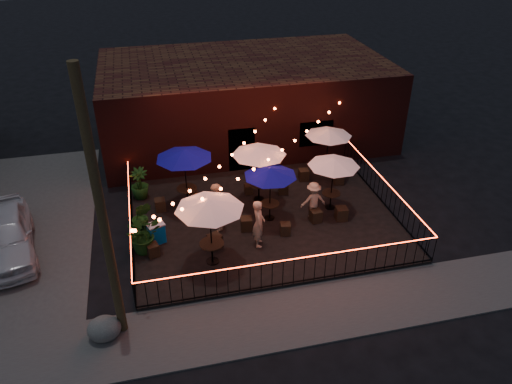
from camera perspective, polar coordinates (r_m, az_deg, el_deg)
ground at (r=18.09m, az=2.38°, el=-6.72°), size 110.00×110.00×0.00m
patio at (r=19.61m, az=0.83°, el=-3.07°), size 10.00×8.00×0.15m
sidewalk at (r=15.75m, az=5.61°, el=-13.68°), size 18.00×2.50×0.05m
brick_building at (r=25.89m, az=-1.32°, el=10.50°), size 14.00×8.00×4.00m
utility_pole at (r=13.26m, az=-17.16°, el=-2.73°), size 0.26×0.26×8.00m
fence_front at (r=16.19m, az=4.33°, el=-9.06°), size 10.00×0.04×1.04m
fence_left at (r=18.89m, az=-14.06°, el=-3.46°), size 0.04×8.00×1.04m
fence_right at (r=20.91m, az=14.25°, el=0.13°), size 0.04×8.00×1.04m
festoon_lights at (r=17.90m, az=-2.02°, el=2.48°), size 10.02×8.72×1.32m
cafe_table_0 at (r=16.08m, az=-5.35°, el=-1.49°), size 2.33×2.33×2.53m
cafe_table_1 at (r=19.46m, az=-8.24°, el=4.23°), size 2.72×2.72×2.46m
cafe_table_2 at (r=18.46m, az=1.65°, el=2.20°), size 2.46×2.46×2.22m
cafe_table_3 at (r=19.63m, az=0.34°, el=4.67°), size 2.58×2.58×2.41m
cafe_table_4 at (r=19.36m, az=8.89°, el=3.32°), size 2.67×2.67×2.23m
cafe_table_5 at (r=21.83m, az=8.31°, el=6.70°), size 2.49×2.49×2.24m
bistro_chair_0 at (r=17.86m, az=-11.72°, el=-6.49°), size 0.48×0.48×0.46m
bistro_chair_1 at (r=17.92m, az=-4.72°, el=-5.62°), size 0.57×0.57×0.51m
bistro_chair_2 at (r=20.24m, az=-10.89°, el=-1.44°), size 0.42×0.42×0.49m
bistro_chair_3 at (r=20.51m, az=-7.11°, el=-0.64°), size 0.41×0.41×0.47m
bistro_chair_4 at (r=18.76m, az=-1.12°, el=-3.65°), size 0.47×0.47×0.50m
bistro_chair_5 at (r=18.56m, az=3.37°, el=-4.22°), size 0.44×0.44×0.44m
bistro_chair_6 at (r=21.00m, az=-0.86°, el=0.34°), size 0.35×0.35×0.40m
bistro_chair_7 at (r=21.03m, az=3.13°, el=0.48°), size 0.49×0.49×0.49m
bistro_chair_8 at (r=19.35m, az=6.83°, el=-2.71°), size 0.44×0.44×0.48m
bistro_chair_9 at (r=19.60m, az=9.73°, el=-2.44°), size 0.47×0.47×0.51m
bistro_chair_10 at (r=22.09m, az=5.45°, el=1.98°), size 0.46×0.46×0.50m
bistro_chair_11 at (r=22.01m, az=9.45°, el=1.52°), size 0.45×0.45×0.47m
patron_a at (r=17.61m, az=0.31°, el=-3.60°), size 0.55×0.74×1.82m
patron_b at (r=18.47m, az=-4.56°, el=-1.77°), size 0.79×0.97×1.88m
patron_c at (r=19.31m, az=6.56°, el=-0.94°), size 1.00×0.60×1.53m
potted_shrub_a at (r=17.88m, az=-12.79°, el=-4.70°), size 1.60×1.51×1.41m
potted_shrub_b at (r=18.80m, az=-12.92°, el=-2.82°), size 0.89×0.78×1.38m
potted_shrub_c at (r=21.03m, az=-13.19°, el=0.96°), size 0.99×0.99×1.33m
cooler at (r=18.35m, az=-11.30°, el=-4.63°), size 0.71×0.61×0.80m
boulder at (r=15.41m, az=-16.97°, el=-14.72°), size 0.97×0.84×0.72m
car_white at (r=19.60m, az=-26.83°, el=-4.39°), size 2.74×4.91×1.58m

